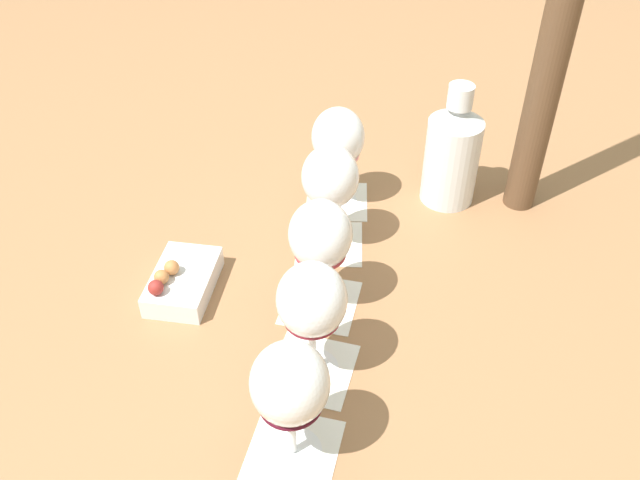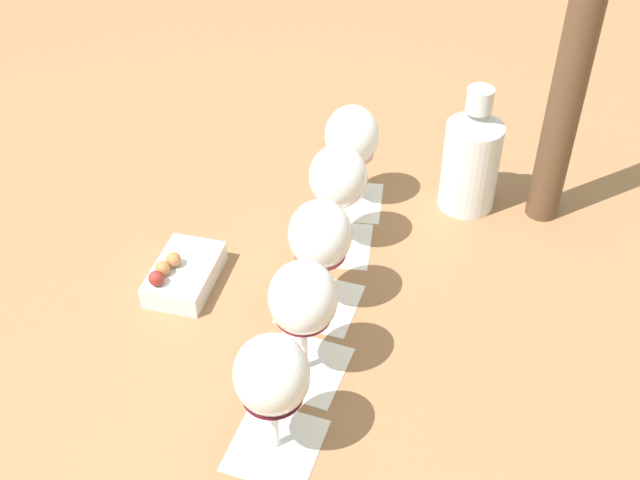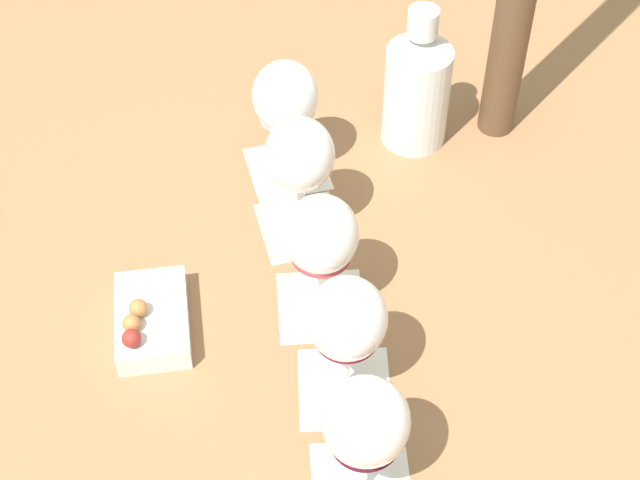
{
  "view_description": "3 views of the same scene",
  "coord_description": "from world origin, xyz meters",
  "views": [
    {
      "loc": [
        0.53,
        0.45,
        0.7
      ],
      "look_at": [
        -0.0,
        -0.0,
        0.12
      ],
      "focal_mm": 38.0,
      "sensor_mm": 36.0,
      "label": 1
    },
    {
      "loc": [
        0.58,
        0.58,
        0.8
      ],
      "look_at": [
        -0.0,
        -0.0,
        0.12
      ],
      "focal_mm": 45.0,
      "sensor_mm": 36.0,
      "label": 2
    },
    {
      "loc": [
        0.69,
        0.29,
        0.93
      ],
      "look_at": [
        -0.0,
        -0.0,
        0.12
      ],
      "focal_mm": 55.0,
      "sensor_mm": 36.0,
      "label": 3
    }
  ],
  "objects": [
    {
      "name": "wine_glass_4",
      "position": [
        0.21,
        0.13,
        0.12
      ],
      "size": [
        0.09,
        0.09,
        0.18
      ],
      "color": "white",
      "rests_on": "tasting_card_4"
    },
    {
      "name": "umbrella_pole",
      "position": [
        -0.41,
        0.1,
        0.35
      ],
      "size": [
        0.05,
        0.05,
        0.71
      ],
      "color": "brown",
      "rests_on": "ground_plane"
    },
    {
      "name": "wine_glass_0",
      "position": [
        -0.21,
        -0.14,
        0.12
      ],
      "size": [
        0.09,
        0.09,
        0.18
      ],
      "color": "white",
      "rests_on": "tasting_card_0"
    },
    {
      "name": "ground_plane",
      "position": [
        0.0,
        0.0,
        0.0
      ],
      "size": [
        8.0,
        8.0,
        0.0
      ],
      "primitive_type": "plane",
      "color": "#936642"
    },
    {
      "name": "ceramic_vase",
      "position": [
        -0.34,
        -0.0,
        0.09
      ],
      "size": [
        0.09,
        0.09,
        0.21
      ],
      "color": "silver",
      "rests_on": "ground_plane"
    },
    {
      "name": "wine_glass_2",
      "position": [
        -0.0,
        -0.0,
        0.12
      ],
      "size": [
        0.09,
        0.09,
        0.18
      ],
      "color": "white",
      "rests_on": "tasting_card_2"
    },
    {
      "name": "wine_glass_3",
      "position": [
        0.1,
        0.07,
        0.12
      ],
      "size": [
        0.09,
        0.09,
        0.18
      ],
      "color": "white",
      "rests_on": "tasting_card_3"
    },
    {
      "name": "tasting_card_0",
      "position": [
        -0.21,
        -0.14,
        0.0
      ],
      "size": [
        0.15,
        0.15,
        0.0
      ],
      "color": "silver",
      "rests_on": "ground_plane"
    },
    {
      "name": "wine_glass_1",
      "position": [
        -0.11,
        -0.07,
        0.12
      ],
      "size": [
        0.09,
        0.09,
        0.18
      ],
      "color": "white",
      "rests_on": "tasting_card_1"
    },
    {
      "name": "tasting_card_2",
      "position": [
        -0.0,
        -0.0,
        0.0
      ],
      "size": [
        0.15,
        0.14,
        0.0
      ],
      "color": "silver",
      "rests_on": "ground_plane"
    },
    {
      "name": "tasting_card_3",
      "position": [
        0.1,
        0.07,
        0.0
      ],
      "size": [
        0.14,
        0.14,
        0.0
      ],
      "color": "silver",
      "rests_on": "ground_plane"
    },
    {
      "name": "snack_dish",
      "position": [
        0.11,
        -0.17,
        0.02
      ],
      "size": [
        0.16,
        0.14,
        0.06
      ],
      "color": "silver",
      "rests_on": "ground_plane"
    },
    {
      "name": "tasting_card_4",
      "position": [
        0.21,
        0.13,
        0.0
      ],
      "size": [
        0.14,
        0.14,
        0.0
      ],
      "color": "silver",
      "rests_on": "ground_plane"
    },
    {
      "name": "tasting_card_1",
      "position": [
        -0.11,
        -0.07,
        0.0
      ],
      "size": [
        0.15,
        0.15,
        0.0
      ],
      "color": "silver",
      "rests_on": "ground_plane"
    }
  ]
}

